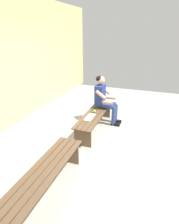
{
  "coord_description": "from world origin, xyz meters",
  "views": [
    {
      "loc": [
        4.01,
        1.36,
        2.23
      ],
      "look_at": [
        0.76,
        0.15,
        0.78
      ],
      "focal_mm": 30.78,
      "sensor_mm": 36.0,
      "label": 1
    }
  ],
  "objects_px": {
    "bench_near": "(95,117)",
    "book_open": "(90,117)",
    "person_seated": "(105,98)",
    "apple": "(94,111)",
    "bench_far": "(46,175)"
  },
  "relations": [
    {
      "from": "bench_far",
      "to": "book_open",
      "type": "distance_m",
      "value": 1.88
    },
    {
      "from": "bench_near",
      "to": "book_open",
      "type": "height_order",
      "value": "book_open"
    },
    {
      "from": "bench_near",
      "to": "person_seated",
      "type": "height_order",
      "value": "person_seated"
    },
    {
      "from": "bench_near",
      "to": "person_seated",
      "type": "bearing_deg",
      "value": 168.16
    },
    {
      "from": "person_seated",
      "to": "book_open",
      "type": "relative_size",
      "value": 2.99
    },
    {
      "from": "bench_near",
      "to": "person_seated",
      "type": "xyz_separation_m",
      "value": [
        -0.47,
        0.1,
        0.34
      ]
    },
    {
      "from": "bench_near",
      "to": "apple",
      "type": "relative_size",
      "value": 25.83
    },
    {
      "from": "apple",
      "to": "book_open",
      "type": "distance_m",
      "value": 0.32
    },
    {
      "from": "person_seated",
      "to": "apple",
      "type": "relative_size",
      "value": 17.24
    },
    {
      "from": "person_seated",
      "to": "book_open",
      "type": "height_order",
      "value": "person_seated"
    },
    {
      "from": "bench_far",
      "to": "person_seated",
      "type": "distance_m",
      "value": 2.67
    },
    {
      "from": "bench_near",
      "to": "bench_far",
      "type": "relative_size",
      "value": 1.04
    },
    {
      "from": "book_open",
      "to": "person_seated",
      "type": "bearing_deg",
      "value": 170.62
    },
    {
      "from": "bench_near",
      "to": "book_open",
      "type": "distance_m",
      "value": 0.32
    },
    {
      "from": "bench_far",
      "to": "person_seated",
      "type": "bearing_deg",
      "value": 177.86
    }
  ]
}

